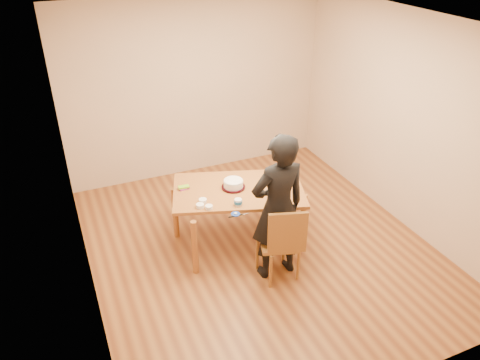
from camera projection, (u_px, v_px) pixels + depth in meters
name	position (u px, v px, depth m)	size (l,w,h in m)	color
room_shell	(248.00, 137.00, 5.47)	(4.00, 4.50, 2.70)	brown
dining_table	(238.00, 190.00, 5.62)	(1.55, 0.92, 0.04)	brown
dining_chair	(278.00, 242.00, 5.19)	(0.40, 0.40, 0.04)	brown
cake_plate	(233.00, 187.00, 5.63)	(0.28, 0.28, 0.02)	#C50D3D
cake	(233.00, 184.00, 5.61)	(0.24, 0.24, 0.07)	white
frosting_dome	(233.00, 180.00, 5.58)	(0.23, 0.23, 0.03)	white
frosting_tub	(238.00, 202.00, 5.28)	(0.08, 0.08, 0.08)	white
frosting_lid	(236.00, 214.00, 5.13)	(0.10, 0.10, 0.01)	#17389B
frosting_dollop	(236.00, 213.00, 5.13)	(0.04, 0.04, 0.02)	white
ramekin_green	(209.00, 207.00, 5.23)	(0.08, 0.08, 0.04)	white
ramekin_yellow	(203.00, 201.00, 5.34)	(0.09, 0.09, 0.04)	white
ramekin_multi	(200.00, 206.00, 5.25)	(0.09, 0.09, 0.04)	white
candy_box_pink	(184.00, 188.00, 5.61)	(0.12, 0.06, 0.02)	#BF2C8E
candy_box_green	(184.00, 187.00, 5.60)	(0.13, 0.07, 0.02)	green
spatula	(235.00, 216.00, 5.10)	(0.16, 0.02, 0.01)	black
person	(278.00, 208.00, 5.02)	(0.64, 0.42, 1.74)	black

